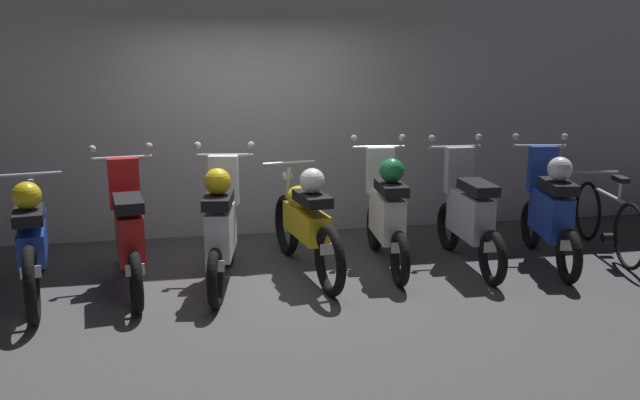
{
  "coord_description": "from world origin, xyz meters",
  "views": [
    {
      "loc": [
        -0.63,
        -6.03,
        2.22
      ],
      "look_at": [
        0.54,
        0.21,
        0.75
      ],
      "focal_mm": 38.01,
      "sensor_mm": 36.0,
      "label": 1
    }
  ],
  "objects": [
    {
      "name": "motorbike_slot_5",
      "position": [
        1.25,
        0.34,
        0.57
      ],
      "size": [
        0.59,
        1.68,
        1.29
      ],
      "color": "black",
      "rests_on": "ground"
    },
    {
      "name": "motorbike_slot_2",
      "position": [
        -1.25,
        0.16,
        0.53
      ],
      "size": [
        0.58,
        1.67,
        1.29
      ],
      "color": "black",
      "rests_on": "ground"
    },
    {
      "name": "motorbike_slot_1",
      "position": [
        -2.07,
        0.11,
        0.53
      ],
      "size": [
        0.58,
        1.94,
        1.08
      ],
      "color": "black",
      "rests_on": "ground"
    },
    {
      "name": "motorbike_slot_4",
      "position": [
        0.41,
        0.28,
        0.53
      ],
      "size": [
        0.57,
        1.94,
        1.08
      ],
      "color": "black",
      "rests_on": "ground"
    },
    {
      "name": "ground_plane",
      "position": [
        0.0,
        0.0,
        0.0
      ],
      "size": [
        80.0,
        80.0,
        0.0
      ],
      "primitive_type": "plane",
      "color": "#424244"
    },
    {
      "name": "back_wall",
      "position": [
        0.0,
        1.94,
        1.57
      ],
      "size": [
        16.0,
        0.3,
        3.15
      ],
      "primitive_type": "cube",
      "color": "#ADADB2",
      "rests_on": "ground"
    },
    {
      "name": "motorbike_slot_7",
      "position": [
        2.91,
        0.11,
        0.57
      ],
      "size": [
        0.58,
        1.67,
        1.29
      ],
      "color": "black",
      "rests_on": "ground"
    },
    {
      "name": "motorbike_slot_3",
      "position": [
        -0.41,
        0.12,
        0.57
      ],
      "size": [
        0.58,
        1.67,
        1.29
      ],
      "color": "black",
      "rests_on": "ground"
    },
    {
      "name": "motorbike_slot_6",
      "position": [
        2.07,
        0.22,
        0.53
      ],
      "size": [
        0.59,
        1.68,
        1.29
      ],
      "color": "black",
      "rests_on": "ground"
    },
    {
      "name": "bicycle",
      "position": [
        3.71,
        0.31,
        0.36
      ],
      "size": [
        0.5,
        1.71,
        0.89
      ],
      "color": "black",
      "rests_on": "ground"
    }
  ]
}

